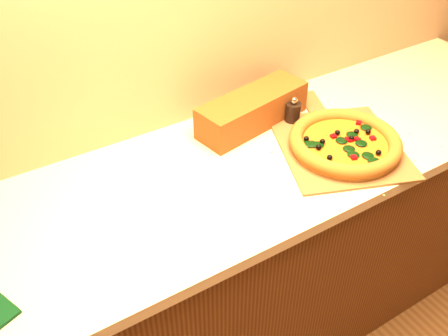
% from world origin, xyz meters
% --- Properties ---
extents(cabinet, '(2.80, 0.65, 0.86)m').
position_xyz_m(cabinet, '(0.00, 1.43, 0.43)').
color(cabinet, '#411F0E').
rests_on(cabinet, ground).
extents(countertop, '(2.84, 0.68, 0.04)m').
position_xyz_m(countertop, '(0.00, 1.43, 0.88)').
color(countertop, beige).
rests_on(countertop, cabinet).
extents(pizza_peel, '(0.52, 0.63, 0.01)m').
position_xyz_m(pizza_peel, '(0.42, 1.35, 0.90)').
color(pizza_peel, brown).
rests_on(pizza_peel, countertop).
extents(pizza, '(0.37, 0.37, 0.05)m').
position_xyz_m(pizza, '(0.42, 1.31, 0.93)').
color(pizza, '#A8742A').
rests_on(pizza, pizza_peel).
extents(pepper_grinder, '(0.06, 0.06, 0.10)m').
position_xyz_m(pepper_grinder, '(0.38, 1.54, 0.94)').
color(pepper_grinder, black).
rests_on(pepper_grinder, countertop).
extents(rolling_pin, '(0.32, 0.21, 0.05)m').
position_xyz_m(rolling_pin, '(0.42, 1.68, 0.92)').
color(rolling_pin, '#5E2A10').
rests_on(rolling_pin, countertop).
extents(bread_bag, '(0.44, 0.21, 0.12)m').
position_xyz_m(bread_bag, '(0.25, 1.60, 0.96)').
color(bread_bag, brown).
rests_on(bread_bag, countertop).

